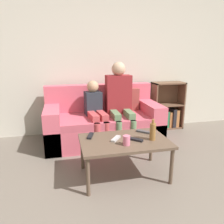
{
  "coord_description": "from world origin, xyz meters",
  "views": [
    {
      "loc": [
        -0.72,
        -0.93,
        1.35
      ],
      "look_at": [
        -0.09,
        1.73,
        0.62
      ],
      "focal_mm": 35.0,
      "sensor_mm": 36.0,
      "label": 1
    }
  ],
  "objects_px": {
    "tv_remote_3": "(116,139)",
    "cup_near": "(126,140)",
    "bottle": "(153,131)",
    "bookshelf": "(166,111)",
    "tv_remote_2": "(90,136)",
    "person_adult": "(119,97)",
    "coffee_table": "(124,143)",
    "tv_remote_0": "(143,132)",
    "tv_remote_1": "(135,139)",
    "couch": "(103,123)",
    "person_child": "(95,109)"
  },
  "relations": [
    {
      "from": "coffee_table",
      "to": "tv_remote_0",
      "type": "bearing_deg",
      "value": 30.41
    },
    {
      "from": "tv_remote_2",
      "to": "person_adult",
      "type": "bearing_deg",
      "value": 73.82
    },
    {
      "from": "cup_near",
      "to": "tv_remote_2",
      "type": "height_order",
      "value": "cup_near"
    },
    {
      "from": "person_child",
      "to": "tv_remote_3",
      "type": "distance_m",
      "value": 0.95
    },
    {
      "from": "couch",
      "to": "coffee_table",
      "type": "xyz_separation_m",
      "value": [
        0.03,
        -1.09,
        0.1
      ]
    },
    {
      "from": "person_adult",
      "to": "tv_remote_3",
      "type": "bearing_deg",
      "value": -106.75
    },
    {
      "from": "cup_near",
      "to": "tv_remote_2",
      "type": "distance_m",
      "value": 0.46
    },
    {
      "from": "tv_remote_0",
      "to": "bottle",
      "type": "xyz_separation_m",
      "value": [
        0.01,
        -0.24,
        0.09
      ]
    },
    {
      "from": "couch",
      "to": "person_adult",
      "type": "distance_m",
      "value": 0.49
    },
    {
      "from": "bottle",
      "to": "tv_remote_2",
      "type": "bearing_deg",
      "value": 159.09
    },
    {
      "from": "coffee_table",
      "to": "tv_remote_2",
      "type": "bearing_deg",
      "value": 152.91
    },
    {
      "from": "bottle",
      "to": "couch",
      "type": "bearing_deg",
      "value": 105.65
    },
    {
      "from": "cup_near",
      "to": "person_child",
      "type": "bearing_deg",
      "value": 97.54
    },
    {
      "from": "coffee_table",
      "to": "bottle",
      "type": "relative_size",
      "value": 4.1
    },
    {
      "from": "couch",
      "to": "bottle",
      "type": "bearing_deg",
      "value": -74.35
    },
    {
      "from": "tv_remote_3",
      "to": "tv_remote_1",
      "type": "bearing_deg",
      "value": 17.13
    },
    {
      "from": "person_adult",
      "to": "coffee_table",
      "type": "bearing_deg",
      "value": -101.51
    },
    {
      "from": "bookshelf",
      "to": "tv_remote_2",
      "type": "height_order",
      "value": "bookshelf"
    },
    {
      "from": "coffee_table",
      "to": "person_adult",
      "type": "height_order",
      "value": "person_adult"
    },
    {
      "from": "bookshelf",
      "to": "person_adult",
      "type": "xyz_separation_m",
      "value": [
        -1.01,
        -0.43,
        0.39
      ]
    },
    {
      "from": "tv_remote_0",
      "to": "couch",
      "type": "bearing_deg",
      "value": 62.63
    },
    {
      "from": "bookshelf",
      "to": "tv_remote_3",
      "type": "relative_size",
      "value": 5.16
    },
    {
      "from": "person_child",
      "to": "tv_remote_2",
      "type": "height_order",
      "value": "person_child"
    },
    {
      "from": "tv_remote_3",
      "to": "bottle",
      "type": "height_order",
      "value": "bottle"
    },
    {
      "from": "coffee_table",
      "to": "tv_remote_2",
      "type": "distance_m",
      "value": 0.4
    },
    {
      "from": "tv_remote_2",
      "to": "tv_remote_3",
      "type": "xyz_separation_m",
      "value": [
        0.26,
        -0.15,
        0.0
      ]
    },
    {
      "from": "bottle",
      "to": "bookshelf",
      "type": "bearing_deg",
      "value": 58.48
    },
    {
      "from": "tv_remote_1",
      "to": "person_adult",
      "type": "bearing_deg",
      "value": 38.33
    },
    {
      "from": "couch",
      "to": "bookshelf",
      "type": "height_order",
      "value": "couch"
    },
    {
      "from": "person_child",
      "to": "tv_remote_0",
      "type": "relative_size",
      "value": 6.16
    },
    {
      "from": "person_child",
      "to": "tv_remote_0",
      "type": "height_order",
      "value": "person_child"
    },
    {
      "from": "bookshelf",
      "to": "coffee_table",
      "type": "xyz_separation_m",
      "value": [
        -1.23,
        -1.45,
        0.07
      ]
    },
    {
      "from": "tv_remote_0",
      "to": "tv_remote_3",
      "type": "height_order",
      "value": "same"
    },
    {
      "from": "couch",
      "to": "tv_remote_0",
      "type": "height_order",
      "value": "couch"
    },
    {
      "from": "coffee_table",
      "to": "tv_remote_1",
      "type": "height_order",
      "value": "tv_remote_1"
    },
    {
      "from": "coffee_table",
      "to": "bottle",
      "type": "bearing_deg",
      "value": -12.93
    },
    {
      "from": "couch",
      "to": "tv_remote_2",
      "type": "relative_size",
      "value": 9.86
    },
    {
      "from": "tv_remote_3",
      "to": "tv_remote_2",
      "type": "bearing_deg",
      "value": -173.53
    },
    {
      "from": "bookshelf",
      "to": "coffee_table",
      "type": "relative_size",
      "value": 0.89
    },
    {
      "from": "tv_remote_0",
      "to": "tv_remote_1",
      "type": "distance_m",
      "value": 0.27
    },
    {
      "from": "coffee_table",
      "to": "tv_remote_3",
      "type": "distance_m",
      "value": 0.11
    },
    {
      "from": "tv_remote_0",
      "to": "tv_remote_2",
      "type": "xyz_separation_m",
      "value": [
        -0.64,
        0.01,
        0.0
      ]
    },
    {
      "from": "coffee_table",
      "to": "cup_near",
      "type": "bearing_deg",
      "value": -97.69
    },
    {
      "from": "tv_remote_2",
      "to": "person_child",
      "type": "bearing_deg",
      "value": 94.56
    },
    {
      "from": "tv_remote_1",
      "to": "tv_remote_2",
      "type": "bearing_deg",
      "value": 108.43
    },
    {
      "from": "tv_remote_1",
      "to": "tv_remote_3",
      "type": "distance_m",
      "value": 0.21
    },
    {
      "from": "tv_remote_3",
      "to": "cup_near",
      "type": "bearing_deg",
      "value": -29.91
    },
    {
      "from": "cup_near",
      "to": "tv_remote_1",
      "type": "relative_size",
      "value": 0.65
    },
    {
      "from": "couch",
      "to": "tv_remote_3",
      "type": "bearing_deg",
      "value": -93.47
    },
    {
      "from": "tv_remote_1",
      "to": "bookshelf",
      "type": "bearing_deg",
      "value": 7.09
    }
  ]
}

